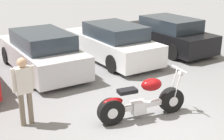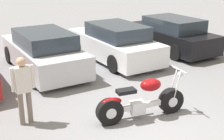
{
  "view_description": "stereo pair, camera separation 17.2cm",
  "coord_description": "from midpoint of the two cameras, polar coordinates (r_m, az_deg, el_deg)",
  "views": [
    {
      "loc": [
        -4.11,
        -4.79,
        3.51
      ],
      "look_at": [
        0.02,
        1.78,
        0.85
      ],
      "focal_mm": 50.0,
      "sensor_mm": 36.0,
      "label": 1
    },
    {
      "loc": [
        -3.97,
        -4.88,
        3.51
      ],
      "look_at": [
        0.02,
        1.78,
        0.85
      ],
      "focal_mm": 50.0,
      "sensor_mm": 36.0,
      "label": 2
    }
  ],
  "objects": [
    {
      "name": "parked_car_silver",
      "position": [
        10.88,
        -13.28,
        3.18
      ],
      "size": [
        1.82,
        4.48,
        1.4
      ],
      "color": "#BCBCC1",
      "rests_on": "ground_plane"
    },
    {
      "name": "motorcycle",
      "position": [
        7.41,
        4.81,
        -5.69
      ],
      "size": [
        2.25,
        0.79,
        1.11
      ],
      "color": "black",
      "rests_on": "ground_plane"
    },
    {
      "name": "parked_car_black",
      "position": [
        13.49,
        9.57,
        6.43
      ],
      "size": [
        1.82,
        4.48,
        1.4
      ],
      "color": "black",
      "rests_on": "ground_plane"
    },
    {
      "name": "ground_plane",
      "position": [
        7.21,
        6.83,
        -10.36
      ],
      "size": [
        60.0,
        60.0,
        0.0
      ],
      "primitive_type": "plane",
      "color": "slate"
    },
    {
      "name": "person_standing",
      "position": [
        7.18,
        -16.45,
        -2.86
      ],
      "size": [
        0.52,
        0.21,
        1.6
      ],
      "color": "#726656",
      "rests_on": "ground_plane"
    },
    {
      "name": "parked_car_white",
      "position": [
        11.87,
        -0.4,
        4.99
      ],
      "size": [
        1.82,
        4.48,
        1.4
      ],
      "color": "white",
      "rests_on": "ground_plane"
    }
  ]
}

